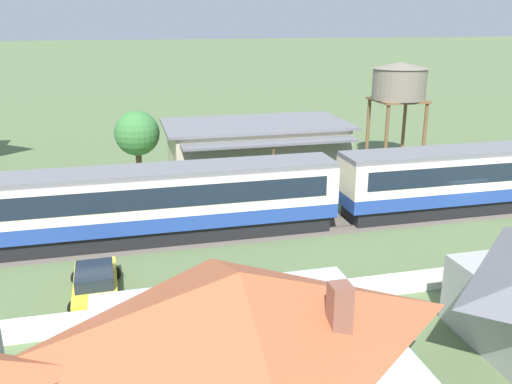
{
  "coord_description": "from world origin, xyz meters",
  "views": [
    {
      "loc": [
        -19.45,
        -27.15,
        11.49
      ],
      "look_at": [
        -11.93,
        2.93,
        1.54
      ],
      "focal_mm": 38.0,
      "sensor_mm": 36.0,
      "label": 1
    }
  ],
  "objects_px": {
    "passenger_train": "(341,186)",
    "station_building": "(256,152)",
    "parked_car_yellow": "(95,283)",
    "cottage_terracotta_roof_2": "(241,350)",
    "water_tower": "(399,83)",
    "yard_tree_0": "(137,134)"
  },
  "relations": [
    {
      "from": "passenger_train",
      "to": "station_building",
      "type": "relative_size",
      "value": 5.8
    },
    {
      "from": "passenger_train",
      "to": "parked_car_yellow",
      "type": "distance_m",
      "value": 14.97
    },
    {
      "from": "station_building",
      "to": "cottage_terracotta_roof_2",
      "type": "bearing_deg",
      "value": -104.95
    },
    {
      "from": "passenger_train",
      "to": "parked_car_yellow",
      "type": "xyz_separation_m",
      "value": [
        -13.7,
        -5.82,
        -1.6
      ]
    },
    {
      "from": "passenger_train",
      "to": "water_tower",
      "type": "xyz_separation_m",
      "value": [
        9.32,
        11.21,
        4.46
      ]
    },
    {
      "from": "yard_tree_0",
      "to": "parked_car_yellow",
      "type": "bearing_deg",
      "value": -98.51
    },
    {
      "from": "passenger_train",
      "to": "cottage_terracotta_roof_2",
      "type": "height_order",
      "value": "cottage_terracotta_roof_2"
    },
    {
      "from": "passenger_train",
      "to": "yard_tree_0",
      "type": "height_order",
      "value": "yard_tree_0"
    },
    {
      "from": "cottage_terracotta_roof_2",
      "to": "water_tower",
      "type": "bearing_deg",
      "value": 54.64
    },
    {
      "from": "passenger_train",
      "to": "yard_tree_0",
      "type": "bearing_deg",
      "value": 133.33
    },
    {
      "from": "station_building",
      "to": "water_tower",
      "type": "height_order",
      "value": "water_tower"
    },
    {
      "from": "passenger_train",
      "to": "cottage_terracotta_roof_2",
      "type": "xyz_separation_m",
      "value": [
        -9.29,
        -15.01,
        0.38
      ]
    },
    {
      "from": "passenger_train",
      "to": "cottage_terracotta_roof_2",
      "type": "relative_size",
      "value": 8.43
    },
    {
      "from": "yard_tree_0",
      "to": "station_building",
      "type": "bearing_deg",
      "value": -14.34
    },
    {
      "from": "water_tower",
      "to": "parked_car_yellow",
      "type": "distance_m",
      "value": 29.27
    },
    {
      "from": "passenger_train",
      "to": "water_tower",
      "type": "relative_size",
      "value": 9.23
    },
    {
      "from": "cottage_terracotta_roof_2",
      "to": "parked_car_yellow",
      "type": "distance_m",
      "value": 10.39
    },
    {
      "from": "water_tower",
      "to": "yard_tree_0",
      "type": "relative_size",
      "value": 1.6
    },
    {
      "from": "station_building",
      "to": "yard_tree_0",
      "type": "xyz_separation_m",
      "value": [
        -8.35,
        2.14,
        1.33
      ]
    },
    {
      "from": "water_tower",
      "to": "cottage_terracotta_roof_2",
      "type": "bearing_deg",
      "value": -125.36
    },
    {
      "from": "cottage_terracotta_roof_2",
      "to": "yard_tree_0",
      "type": "height_order",
      "value": "yard_tree_0"
    },
    {
      "from": "station_building",
      "to": "water_tower",
      "type": "relative_size",
      "value": 1.59
    }
  ]
}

